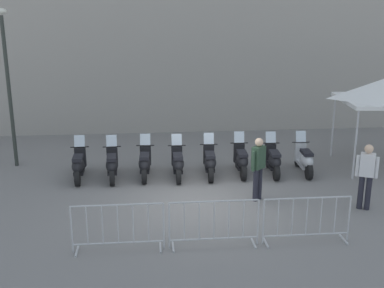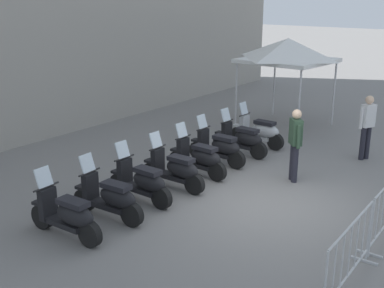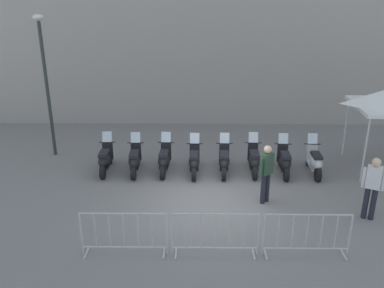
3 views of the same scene
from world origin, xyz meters
TOP-DOWN VIEW (x-y plane):
  - ground_plane at (0.00, 0.00)m, footprint 120.00×120.00m
  - motorcycle_0 at (-3.65, 1.74)m, footprint 0.60×1.72m
  - motorcycle_1 at (-2.66, 1.78)m, footprint 0.62×1.72m
  - motorcycle_2 at (-1.68, 1.92)m, footprint 0.56×1.72m
  - motorcycle_3 at (-0.68, 1.91)m, footprint 0.56×1.73m
  - motorcycle_4 at (0.30, 2.04)m, footprint 0.56×1.72m
  - motorcycle_5 at (1.29, 2.21)m, footprint 0.56×1.72m
  - motorcycle_6 at (2.28, 2.20)m, footprint 0.56×1.72m
  - motorcycle_7 at (3.27, 2.29)m, footprint 0.56×1.72m
  - barrier_segment_0 at (-1.81, -2.66)m, footprint 1.95×0.61m
  - officer_near_row_end at (1.52, 0.16)m, footprint 0.41×0.43m
  - officer_mid_plaza at (4.18, -0.46)m, footprint 0.52×0.33m
  - canopy_tent at (5.82, 2.99)m, footprint 2.60×2.60m

SIDE VIEW (x-z plane):
  - ground_plane at x=0.00m, z-range 0.00..0.00m
  - motorcycle_0 at x=-3.65m, z-range -0.16..1.07m
  - motorcycle_1 at x=-2.66m, z-range -0.16..1.07m
  - motorcycle_2 at x=-1.68m, z-range -0.16..1.07m
  - motorcycle_3 at x=-0.68m, z-range -0.16..1.07m
  - motorcycle_4 at x=0.30m, z-range -0.16..1.07m
  - motorcycle_5 at x=1.29m, z-range -0.16..1.07m
  - motorcycle_6 at x=2.28m, z-range -0.16..1.07m
  - motorcycle_7 at x=3.27m, z-range -0.16..1.07m
  - barrier_segment_0 at x=-1.81m, z-range -0.01..1.06m
  - officer_near_row_end at x=1.52m, z-range 0.12..1.85m
  - officer_mid_plaza at x=4.18m, z-range 0.12..1.85m
  - canopy_tent at x=5.82m, z-range 1.06..3.97m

